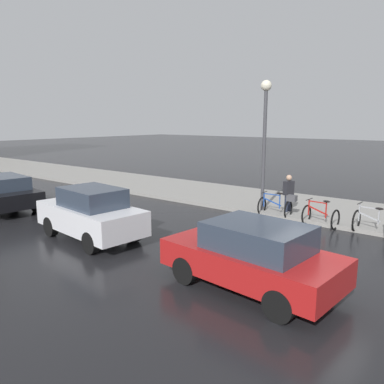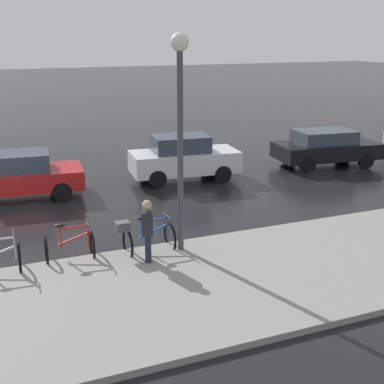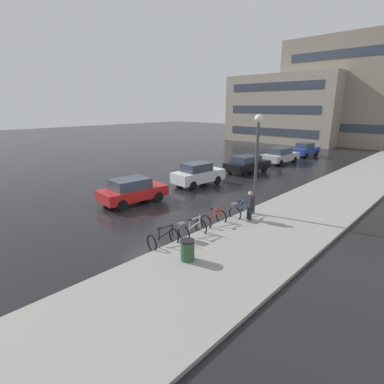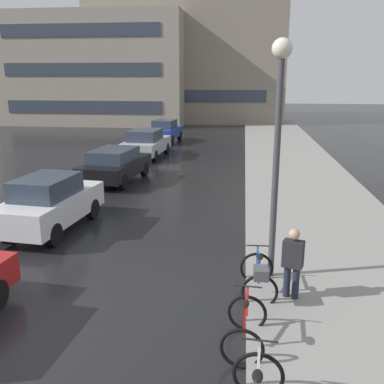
{
  "view_description": "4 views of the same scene",
  "coord_description": "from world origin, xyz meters",
  "px_view_note": "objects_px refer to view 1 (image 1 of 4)",
  "views": [
    {
      "loc": [
        -9.29,
        -3.03,
        3.68
      ],
      "look_at": [
        0.58,
        4.66,
        1.31
      ],
      "focal_mm": 35.0,
      "sensor_mm": 36.0,
      "label": 1
    },
    {
      "loc": [
        15.41,
        -0.63,
        5.22
      ],
      "look_at": [
        2.12,
        4.97,
        0.91
      ],
      "focal_mm": 50.0,
      "sensor_mm": 36.0,
      "label": 2
    },
    {
      "loc": [
        12.04,
        -9.26,
        5.64
      ],
      "look_at": [
        1.53,
        1.86,
        1.2
      ],
      "focal_mm": 28.0,
      "sensor_mm": 36.0,
      "label": 3
    },
    {
      "loc": [
        3.44,
        -5.17,
        4.5
      ],
      "look_at": [
        2.21,
        5.11,
        1.68
      ],
      "focal_mm": 40.0,
      "sensor_mm": 36.0,
      "label": 4
    }
  ],
  "objects_px": {
    "bicycle_second": "(377,221)",
    "streetlamp": "(265,125)",
    "bicycle_third": "(320,216)",
    "bicycle_farthest": "(278,205)",
    "pedestrian": "(288,193)",
    "car_red": "(253,255)",
    "car_white": "(91,213)",
    "car_black": "(2,192)"
  },
  "relations": [
    {
      "from": "bicycle_farthest",
      "to": "car_black",
      "type": "height_order",
      "value": "car_black"
    },
    {
      "from": "car_red",
      "to": "car_white",
      "type": "height_order",
      "value": "car_white"
    },
    {
      "from": "bicycle_third",
      "to": "pedestrian",
      "type": "distance_m",
      "value": 1.95
    },
    {
      "from": "bicycle_second",
      "to": "car_red",
      "type": "relative_size",
      "value": 0.34
    },
    {
      "from": "car_red",
      "to": "car_white",
      "type": "distance_m",
      "value": 5.76
    },
    {
      "from": "bicycle_farthest",
      "to": "pedestrian",
      "type": "height_order",
      "value": "pedestrian"
    },
    {
      "from": "bicycle_second",
      "to": "pedestrian",
      "type": "xyz_separation_m",
      "value": [
        0.79,
        3.43,
        0.42
      ]
    },
    {
      "from": "bicycle_third",
      "to": "car_red",
      "type": "relative_size",
      "value": 0.29
    },
    {
      "from": "bicycle_second",
      "to": "bicycle_third",
      "type": "xyz_separation_m",
      "value": [
        -0.14,
        1.79,
        -0.09
      ]
    },
    {
      "from": "bicycle_farthest",
      "to": "car_white",
      "type": "bearing_deg",
      "value": 150.06
    },
    {
      "from": "bicycle_second",
      "to": "streetlamp",
      "type": "xyz_separation_m",
      "value": [
        0.44,
        4.38,
        3.05
      ]
    },
    {
      "from": "car_red",
      "to": "bicycle_farthest",
      "type": "bearing_deg",
      "value": 20.12
    },
    {
      "from": "bicycle_farthest",
      "to": "car_white",
      "type": "xyz_separation_m",
      "value": [
        -6.09,
        3.51,
        0.33
      ]
    },
    {
      "from": "car_white",
      "to": "streetlamp",
      "type": "xyz_separation_m",
      "value": [
        6.39,
        -2.65,
        2.71
      ]
    },
    {
      "from": "bicycle_third",
      "to": "pedestrian",
      "type": "relative_size",
      "value": 0.73
    },
    {
      "from": "bicycle_farthest",
      "to": "streetlamp",
      "type": "height_order",
      "value": "streetlamp"
    },
    {
      "from": "bicycle_third",
      "to": "bicycle_farthest",
      "type": "distance_m",
      "value": 1.75
    },
    {
      "from": "bicycle_third",
      "to": "streetlamp",
      "type": "relative_size",
      "value": 0.22
    },
    {
      "from": "car_black",
      "to": "pedestrian",
      "type": "xyz_separation_m",
      "value": [
        6.58,
        -9.78,
        0.14
      ]
    },
    {
      "from": "car_red",
      "to": "pedestrian",
      "type": "height_order",
      "value": "pedestrian"
    },
    {
      "from": "bicycle_second",
      "to": "bicycle_farthest",
      "type": "distance_m",
      "value": 3.52
    },
    {
      "from": "bicycle_third",
      "to": "bicycle_farthest",
      "type": "relative_size",
      "value": 0.82
    },
    {
      "from": "bicycle_second",
      "to": "bicycle_farthest",
      "type": "bearing_deg",
      "value": 87.78
    },
    {
      "from": "bicycle_second",
      "to": "streetlamp",
      "type": "height_order",
      "value": "streetlamp"
    },
    {
      "from": "bicycle_farthest",
      "to": "pedestrian",
      "type": "distance_m",
      "value": 0.77
    },
    {
      "from": "bicycle_third",
      "to": "streetlamp",
      "type": "distance_m",
      "value": 4.11
    },
    {
      "from": "car_white",
      "to": "pedestrian",
      "type": "relative_size",
      "value": 2.51
    },
    {
      "from": "pedestrian",
      "to": "bicycle_farthest",
      "type": "bearing_deg",
      "value": 171.55
    },
    {
      "from": "bicycle_second",
      "to": "car_black",
      "type": "bearing_deg",
      "value": 113.7
    },
    {
      "from": "streetlamp",
      "to": "bicycle_second",
      "type": "bearing_deg",
      "value": -95.71
    },
    {
      "from": "bicycle_farthest",
      "to": "car_red",
      "type": "distance_m",
      "value": 6.54
    },
    {
      "from": "pedestrian",
      "to": "streetlamp",
      "type": "xyz_separation_m",
      "value": [
        -0.35,
        0.95,
        2.63
      ]
    },
    {
      "from": "car_black",
      "to": "streetlamp",
      "type": "height_order",
      "value": "streetlamp"
    },
    {
      "from": "bicycle_second",
      "to": "pedestrian",
      "type": "bearing_deg",
      "value": 77.06
    },
    {
      "from": "bicycle_third",
      "to": "car_red",
      "type": "height_order",
      "value": "car_red"
    },
    {
      "from": "bicycle_second",
      "to": "car_white",
      "type": "xyz_separation_m",
      "value": [
        -5.95,
        7.03,
        0.34
      ]
    },
    {
      "from": "bicycle_third",
      "to": "car_black",
      "type": "relative_size",
      "value": 0.27
    },
    {
      "from": "bicycle_third",
      "to": "streetlamp",
      "type": "xyz_separation_m",
      "value": [
        0.58,
        2.58,
        3.14
      ]
    },
    {
      "from": "bicycle_second",
      "to": "bicycle_third",
      "type": "distance_m",
      "value": 1.8
    },
    {
      "from": "pedestrian",
      "to": "streetlamp",
      "type": "bearing_deg",
      "value": 110.18
    },
    {
      "from": "car_white",
      "to": "car_black",
      "type": "xyz_separation_m",
      "value": [
        0.16,
        6.18,
        -0.07
      ]
    },
    {
      "from": "bicycle_farthest",
      "to": "car_black",
      "type": "xyz_separation_m",
      "value": [
        -5.93,
        9.68,
        0.26
      ]
    }
  ]
}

